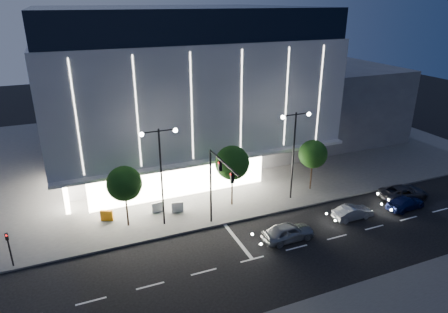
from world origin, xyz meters
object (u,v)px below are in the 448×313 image
ped_signal_far (9,246)px  barrier_a (107,215)px  tree_mid (232,165)px  car_third (405,203)px  tree_left (125,185)px  car_lead (288,232)px  car_second (353,212)px  traffic_mast (217,178)px  barrier_b (177,207)px  street_lamp_west (161,164)px  tree_right (313,156)px  barrier_d (157,207)px  car_fourth (403,192)px  street_lamp_east (294,143)px

ped_signal_far → barrier_a: ped_signal_far is taller
tree_mid → car_third: tree_mid is taller
tree_left → tree_mid: size_ratio=0.93×
car_lead → car_second: bearing=-85.1°
traffic_mast → tree_left: (-6.97, 3.68, -0.99)m
tree_left → barrier_b: size_ratio=5.20×
tree_left → car_second: bearing=-18.7°
street_lamp_west → car_second: 17.91m
traffic_mast → barrier_a: traffic_mast is taller
tree_mid → tree_right: 9.01m
ped_signal_far → car_third: size_ratio=0.71×
ped_signal_far → barrier_d: (11.96, 3.84, -1.24)m
car_second → barrier_a: size_ratio=3.50×
tree_right → tree_left: bearing=180.0°
street_lamp_west → barrier_b: street_lamp_west is taller
tree_right → car_second: (0.17, -6.50, -3.25)m
car_fourth → car_second: bearing=106.8°
barrier_a → barrier_d: bearing=21.5°
traffic_mast → street_lamp_west: 4.89m
ped_signal_far → car_fourth: ped_signal_far is taller
ped_signal_far → tree_right: size_ratio=0.54×
ped_signal_far → car_third: 34.42m
car_third → ped_signal_far: bearing=76.3°
street_lamp_east → tree_right: street_lamp_east is taller
car_lead → barrier_d: bearing=45.1°
car_second → barrier_d: bearing=64.9°
tree_right → car_lead: tree_right is taller
street_lamp_west → tree_left: 3.69m
ped_signal_far → barrier_d: bearing=17.8°
street_lamp_west → tree_mid: size_ratio=1.46×
ped_signal_far → car_fourth: size_ratio=0.60×
street_lamp_east → tree_mid: bearing=170.3°
barrier_d → barrier_b: bearing=-28.4°
car_lead → tree_right: bearing=-45.5°
tree_right → car_lead: (-7.11, -7.27, -3.12)m
tree_mid → traffic_mast: bearing=-129.4°
traffic_mast → car_fourth: (19.50, -1.62, -4.33)m
street_lamp_west → tree_mid: (7.03, 1.02, -1.62)m
tree_left → car_lead: (11.89, -7.27, -3.27)m
street_lamp_east → car_second: 8.28m
street_lamp_east → car_lead: (-4.08, -6.25, -5.19)m
tree_mid → car_second: tree_mid is taller
tree_left → barrier_b: (4.68, 0.62, -3.38)m
tree_left → barrier_a: bearing=137.0°
street_lamp_west → barrier_d: (-0.04, 2.34, -5.31)m
car_second → street_lamp_east: bearing=30.9°
street_lamp_east → barrier_a: (-17.63, 2.56, -5.31)m
traffic_mast → ped_signal_far: traffic_mast is taller
street_lamp_west → car_fourth: (23.50, -4.28, -5.26)m
tree_right → barrier_a: bearing=175.7°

